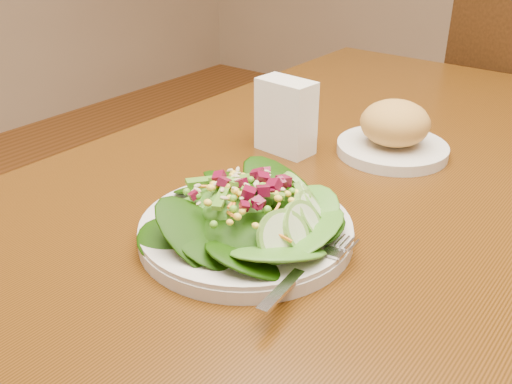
# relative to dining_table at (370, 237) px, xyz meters

# --- Properties ---
(dining_table) EXTENTS (0.90, 1.40, 0.75)m
(dining_table) POSITION_rel_dining_table_xyz_m (0.00, 0.00, 0.00)
(dining_table) COLOR #552D0E
(dining_table) RESTS_ON ground_plane
(salad_plate) EXTENTS (0.26, 0.26, 0.07)m
(salad_plate) POSITION_rel_dining_table_xyz_m (-0.04, -0.25, 0.13)
(salad_plate) COLOR silver
(salad_plate) RESTS_ON dining_table
(bread_plate) EXTENTS (0.18, 0.18, 0.09)m
(bread_plate) POSITION_rel_dining_table_xyz_m (-0.02, 0.10, 0.14)
(bread_plate) COLOR silver
(bread_plate) RESTS_ON dining_table
(napkin_holder) EXTENTS (0.09, 0.06, 0.12)m
(napkin_holder) POSITION_rel_dining_table_xyz_m (-0.17, 0.00, 0.16)
(napkin_holder) COLOR white
(napkin_holder) RESTS_ON dining_table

